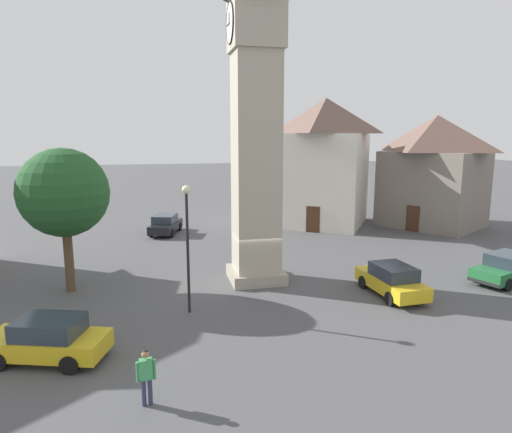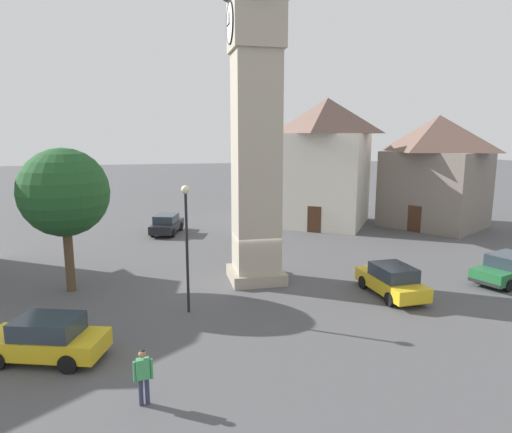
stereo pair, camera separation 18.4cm
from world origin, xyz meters
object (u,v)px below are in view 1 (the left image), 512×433
(car_blue_kerb, at_px, (166,224))
(car_white_side, at_px, (506,268))
(pedestrian, at_px, (146,373))
(tree, at_px, (64,193))
(car_silver_kerb, at_px, (47,339))
(car_red_corner, at_px, (392,280))
(clock_tower, at_px, (256,45))
(building_shop_left, at_px, (325,161))
(lamp_post, at_px, (187,230))
(building_terrace_right, at_px, (434,170))

(car_blue_kerb, xyz_separation_m, car_white_side, (-15.91, -17.17, 0.00))
(pedestrian, distance_m, tree, 12.00)
(tree, bearing_deg, car_white_side, -99.17)
(car_silver_kerb, relative_size, pedestrian, 2.63)
(car_red_corner, xyz_separation_m, tree, (4.03, 15.24, 4.15))
(clock_tower, relative_size, car_silver_kerb, 4.61)
(building_shop_left, bearing_deg, tree, 126.00)
(pedestrian, distance_m, building_shop_left, 28.54)
(pedestrian, distance_m, lamp_post, 7.37)
(tree, bearing_deg, car_silver_kerb, -176.33)
(car_blue_kerb, distance_m, lamp_post, 16.64)
(pedestrian, relative_size, building_shop_left, 0.16)
(clock_tower, height_order, car_white_side, clock_tower)
(car_silver_kerb, height_order, building_terrace_right, building_terrace_right)
(car_silver_kerb, xyz_separation_m, building_shop_left, (20.66, -18.00, 4.69))
(building_terrace_right, bearing_deg, pedestrian, 132.40)
(car_silver_kerb, distance_m, building_terrace_right, 32.27)
(car_blue_kerb, bearing_deg, pedestrian, 177.25)
(pedestrian, xyz_separation_m, lamp_post, (6.65, -1.71, 2.67))
(clock_tower, distance_m, building_shop_left, 17.75)
(tree, height_order, lamp_post, tree)
(tree, xyz_separation_m, lamp_post, (-4.03, -5.54, -1.23))
(car_red_corner, bearing_deg, tree, 75.19)
(car_white_side, relative_size, pedestrian, 2.64)
(clock_tower, distance_m, tree, 11.73)
(car_white_side, xyz_separation_m, building_terrace_right, (14.12, -4.98, 3.96))
(car_white_side, distance_m, pedestrian, 19.61)
(car_silver_kerb, bearing_deg, car_blue_kerb, -12.87)
(car_silver_kerb, xyz_separation_m, car_white_side, (3.68, -21.64, 0.00))
(car_white_side, height_order, tree, tree)
(clock_tower, relative_size, pedestrian, 12.11)
(clock_tower, xyz_separation_m, building_shop_left, (13.77, -9.11, -6.53))
(lamp_post, bearing_deg, building_terrace_right, -55.91)
(tree, bearing_deg, lamp_post, -126.05)
(car_white_side, bearing_deg, car_silver_kerb, 99.65)
(pedestrian, xyz_separation_m, building_shop_left, (24.09, -14.63, 4.44))
(car_blue_kerb, distance_m, car_silver_kerb, 20.09)
(car_silver_kerb, xyz_separation_m, building_terrace_right, (17.80, -26.62, 3.96))
(pedestrian, height_order, tree, tree)
(building_shop_left, bearing_deg, pedestrian, 148.74)
(car_red_corner, height_order, tree, tree)
(clock_tower, height_order, car_blue_kerb, clock_tower)
(car_silver_kerb, xyz_separation_m, lamp_post, (3.22, -5.08, 2.92))
(car_red_corner, distance_m, building_terrace_right, 19.20)
(tree, bearing_deg, car_blue_kerb, -21.82)
(clock_tower, distance_m, car_silver_kerb, 15.89)
(car_white_side, bearing_deg, building_shop_left, 12.11)
(pedestrian, bearing_deg, tree, 19.75)
(car_silver_kerb, relative_size, car_red_corner, 1.06)
(car_blue_kerb, relative_size, building_shop_left, 0.42)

